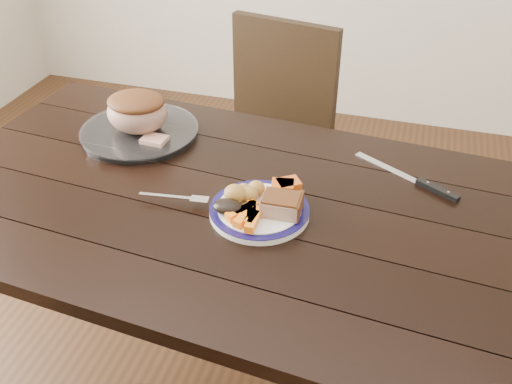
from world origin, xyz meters
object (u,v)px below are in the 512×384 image
(roast_joint, at_px, (137,113))
(dining_table, at_px, (229,227))
(fork, at_px, (179,198))
(chair_far, at_px, (270,134))
(serving_platter, at_px, (140,133))
(pork_slice, at_px, (281,205))
(carving_knife, at_px, (424,184))
(dinner_plate, at_px, (260,211))

(roast_joint, bearing_deg, dining_table, -32.95)
(fork, bearing_deg, dining_table, 20.60)
(fork, bearing_deg, chair_far, 81.27)
(dining_table, xyz_separation_m, fork, (-0.11, -0.06, 0.11))
(serving_platter, distance_m, fork, 0.38)
(dining_table, height_order, serving_platter, serving_platter)
(pork_slice, bearing_deg, serving_platter, 151.60)
(fork, bearing_deg, serving_platter, 123.38)
(pork_slice, height_order, roast_joint, roast_joint)
(dining_table, relative_size, fork, 9.35)
(dining_table, distance_m, carving_knife, 0.52)
(dining_table, distance_m, pork_slice, 0.20)
(carving_knife, bearing_deg, dining_table, -126.95)
(dining_table, xyz_separation_m, dinner_plate, (0.09, -0.04, 0.10))
(chair_far, height_order, roast_joint, chair_far)
(pork_slice, xyz_separation_m, fork, (-0.26, -0.02, -0.02))
(dinner_plate, bearing_deg, carving_knife, 32.11)
(dining_table, distance_m, chair_far, 0.75)
(pork_slice, distance_m, roast_joint, 0.58)
(carving_knife, bearing_deg, fork, -125.98)
(pork_slice, relative_size, fork, 0.51)
(dining_table, bearing_deg, chair_far, 96.95)
(chair_far, relative_size, fork, 5.21)
(roast_joint, distance_m, carving_knife, 0.84)
(chair_far, bearing_deg, roast_joint, 73.64)
(chair_far, height_order, pork_slice, chair_far)
(fork, bearing_deg, roast_joint, 123.38)
(serving_platter, xyz_separation_m, fork, (0.25, -0.29, 0.01))
(dining_table, xyz_separation_m, pork_slice, (0.15, -0.04, 0.13))
(serving_platter, relative_size, pork_slice, 3.77)
(dinner_plate, relative_size, serving_platter, 0.72)
(dining_table, distance_m, serving_platter, 0.44)
(dining_table, bearing_deg, carving_knife, 22.98)
(carving_knife, bearing_deg, dinner_plate, -117.81)
(serving_platter, xyz_separation_m, carving_knife, (0.83, -0.03, -0.00))
(dining_table, xyz_separation_m, serving_platter, (-0.36, 0.23, 0.10))
(chair_far, height_order, fork, chair_far)
(carving_knife, bearing_deg, serving_platter, -152.10)
(chair_far, bearing_deg, serving_platter, 73.64)
(chair_far, relative_size, dinner_plate, 3.79)
(dinner_plate, xyz_separation_m, fork, (-0.20, -0.02, 0.01))
(dining_table, relative_size, serving_platter, 4.89)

